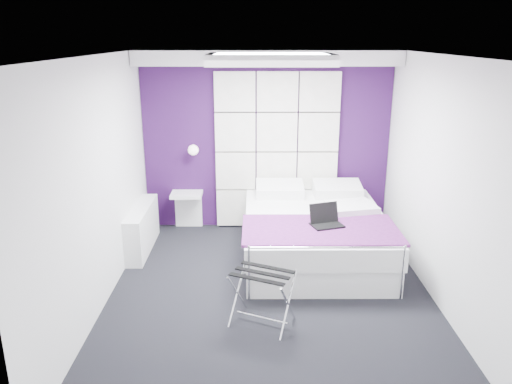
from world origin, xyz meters
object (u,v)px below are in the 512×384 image
Objects in this scene: bed at (314,234)px; laptop at (327,220)px; radiator at (142,229)px; wall_lamp at (194,149)px; nightstand at (187,194)px; luggage_rack at (262,298)px.

laptop reaches higher than bed.
radiator is at bearing 173.49° from bed.
laptop is at bearing -78.60° from bed.
bed is 6.11× the size of laptop.
wall_lamp is at bearing 121.67° from laptop.
radiator reaches higher than nightstand.
wall_lamp is at bearing 49.90° from radiator.
luggage_rack is (-0.70, -1.58, -0.05)m from bed.
nightstand is at bearing 136.88° from luggage_rack.
wall_lamp is 0.07× the size of bed.
bed reaches higher than luggage_rack.
wall_lamp is at bearing 148.21° from bed.
luggage_rack is at bearing -113.86° from bed.
radiator is 2.43m from luggage_rack.
radiator is 2.09× the size of luggage_rack.
wall_lamp is 2.33m from laptop.
bed is at bearing 83.08° from laptop.
radiator is 2.50m from laptop.
laptop reaches higher than luggage_rack.
wall_lamp is at bearing 18.12° from nightstand.
bed reaches higher than radiator.
nightstand is at bearing 54.28° from radiator.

